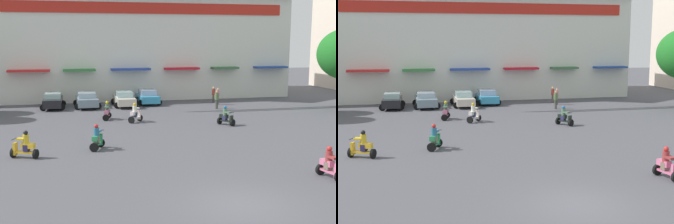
% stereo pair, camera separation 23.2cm
% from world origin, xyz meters
% --- Properties ---
extents(ground_plane, '(128.00, 128.00, 0.00)m').
position_xyz_m(ground_plane, '(0.00, 13.00, 0.00)').
color(ground_plane, '#4E4E54').
extents(colonial_building, '(35.57, 17.08, 19.42)m').
position_xyz_m(colonial_building, '(-0.00, 36.18, 8.24)').
color(colonial_building, silver).
rests_on(colonial_building, ground).
extents(parked_car_0, '(2.32, 3.91, 1.46)m').
position_xyz_m(parked_car_0, '(-7.71, 26.73, 0.75)').
color(parked_car_0, black).
rests_on(parked_car_0, ground).
extents(parked_car_1, '(2.52, 4.33, 1.44)m').
position_xyz_m(parked_car_1, '(-4.63, 26.79, 0.74)').
color(parked_car_1, slate).
rests_on(parked_car_1, ground).
extents(parked_car_2, '(2.32, 4.51, 1.44)m').
position_xyz_m(parked_car_2, '(-1.11, 26.84, 0.73)').
color(parked_car_2, beige).
rests_on(parked_car_2, ground).
extents(parked_car_3, '(2.39, 3.87, 1.45)m').
position_xyz_m(parked_car_3, '(1.36, 27.71, 0.74)').
color(parked_car_3, '#3495C3').
rests_on(parked_car_3, ground).
extents(scooter_rider_0, '(1.55, 1.07, 1.53)m').
position_xyz_m(scooter_rider_0, '(-8.82, 9.15, 0.63)').
color(scooter_rider_0, black).
rests_on(scooter_rider_0, ground).
extents(scooter_rider_1, '(0.75, 1.42, 1.50)m').
position_xyz_m(scooter_rider_1, '(5.22, 2.29, 0.62)').
color(scooter_rider_1, black).
rests_on(scooter_rider_1, ground).
extents(scooter_rider_2, '(1.27, 1.35, 1.53)m').
position_xyz_m(scooter_rider_2, '(-1.35, 18.30, 0.64)').
color(scooter_rider_2, black).
rests_on(scooter_rider_2, ground).
extents(scooter_rider_3, '(0.85, 1.48, 1.50)m').
position_xyz_m(scooter_rider_3, '(-3.38, 19.93, 0.61)').
color(scooter_rider_3, black).
rests_on(scooter_rider_3, ground).
extents(scooter_rider_4, '(0.99, 1.41, 1.53)m').
position_xyz_m(scooter_rider_4, '(-4.87, 10.18, 0.64)').
color(scooter_rider_4, black).
rests_on(scooter_rider_4, ground).
extents(scooter_rider_5, '(1.17, 1.39, 1.47)m').
position_xyz_m(scooter_rider_5, '(5.07, 15.59, 0.60)').
color(scooter_rider_5, black).
rests_on(scooter_rider_5, ground).
extents(pedestrian_0, '(0.34, 0.34, 1.61)m').
position_xyz_m(pedestrian_0, '(8.00, 25.79, 0.93)').
color(pedestrian_0, '#534348').
rests_on(pedestrian_0, ground).
extents(pedestrian_1, '(0.44, 0.44, 1.61)m').
position_xyz_m(pedestrian_1, '(8.06, 27.27, 0.93)').
color(pedestrian_1, '#524944').
rests_on(pedestrian_1, ground).
extents(pedestrian_2, '(0.54, 0.54, 1.69)m').
position_xyz_m(pedestrian_2, '(7.01, 23.25, 0.96)').
color(pedestrian_2, '#43473D').
rests_on(pedestrian_2, ground).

